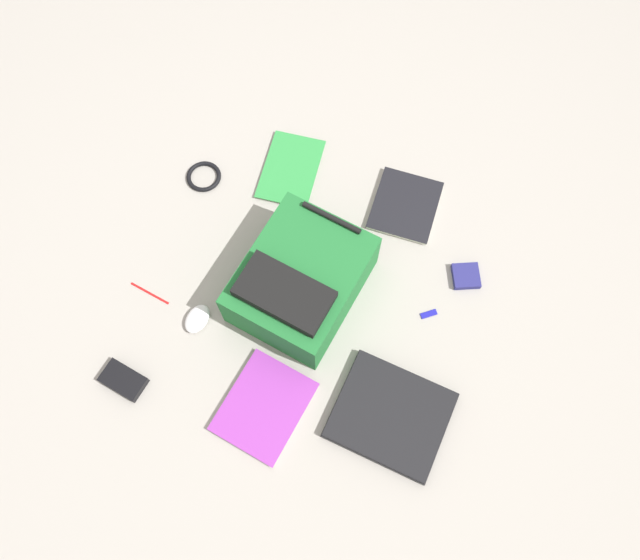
% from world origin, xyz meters
% --- Properties ---
extents(ground_plane, '(3.39, 3.39, 0.00)m').
position_xyz_m(ground_plane, '(0.00, 0.00, 0.00)').
color(ground_plane, gray).
extents(backpack, '(0.44, 0.49, 0.21)m').
position_xyz_m(backpack, '(-0.02, 0.01, 0.09)').
color(backpack, '#1E662D').
rests_on(backpack, ground_plane).
extents(laptop, '(0.38, 0.35, 0.03)m').
position_xyz_m(laptop, '(0.31, -0.33, 0.02)').
color(laptop, black).
rests_on(laptop, ground_plane).
extents(book_manual, '(0.30, 0.33, 0.02)m').
position_xyz_m(book_manual, '(-0.06, -0.37, 0.01)').
color(book_manual, silver).
rests_on(book_manual, ground_plane).
extents(book_blue, '(0.20, 0.28, 0.01)m').
position_xyz_m(book_blue, '(-0.13, 0.43, 0.01)').
color(book_blue, silver).
rests_on(book_blue, ground_plane).
extents(book_red, '(0.23, 0.26, 0.02)m').
position_xyz_m(book_red, '(0.27, 0.36, 0.01)').
color(book_red, silver).
rests_on(book_red, ground_plane).
extents(computer_mouse, '(0.09, 0.11, 0.03)m').
position_xyz_m(computer_mouse, '(-0.31, -0.14, 0.02)').
color(computer_mouse, silver).
rests_on(computer_mouse, ground_plane).
extents(cable_coil, '(0.12, 0.12, 0.01)m').
position_xyz_m(cable_coil, '(-0.41, 0.35, 0.01)').
color(cable_coil, black).
rests_on(cable_coil, ground_plane).
extents(power_brick, '(0.15, 0.12, 0.03)m').
position_xyz_m(power_brick, '(-0.48, -0.36, 0.01)').
color(power_brick, black).
rests_on(power_brick, ground_plane).
extents(pen_black, '(0.14, 0.05, 0.01)m').
position_xyz_m(pen_black, '(-0.48, -0.08, 0.00)').
color(pen_black, red).
rests_on(pen_black, ground_plane).
extents(earbud_pouch, '(0.10, 0.10, 0.02)m').
position_xyz_m(earbud_pouch, '(0.48, 0.14, 0.01)').
color(earbud_pouch, navy).
rests_on(earbud_pouch, ground_plane).
extents(usb_stick, '(0.05, 0.04, 0.01)m').
position_xyz_m(usb_stick, '(0.38, 0.00, 0.00)').
color(usb_stick, '#191999').
rests_on(usb_stick, ground_plane).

